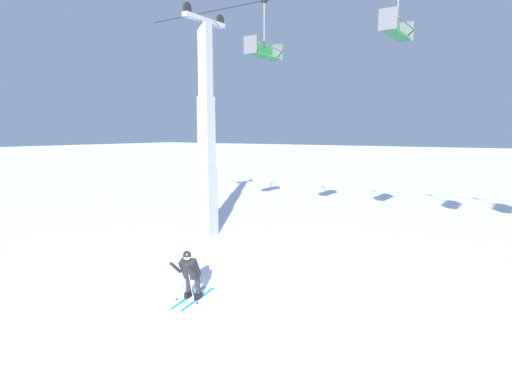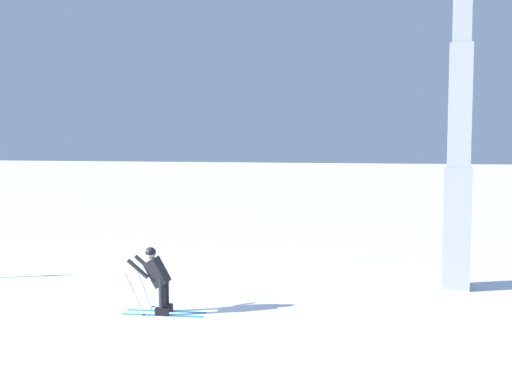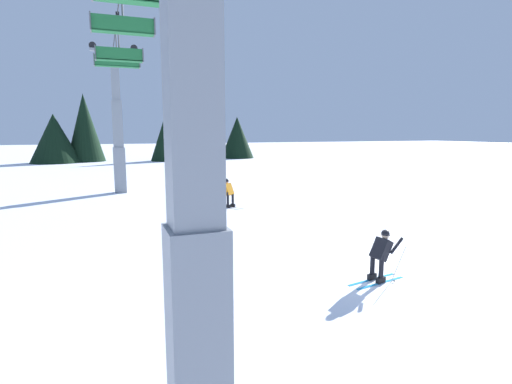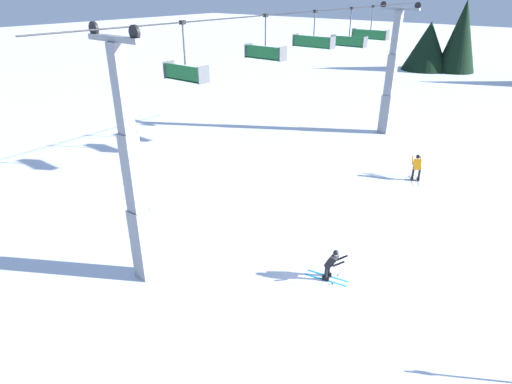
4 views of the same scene
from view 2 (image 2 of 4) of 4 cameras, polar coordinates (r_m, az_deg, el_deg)
ground_plane at (r=12.37m, az=-15.74°, el=-12.36°), size 260.00×260.00×0.00m
skier_carving_main at (r=12.58m, az=-9.75°, el=-8.17°), size 0.84×1.80×1.55m
lift_tower_near at (r=15.24m, az=19.44°, el=6.21°), size 0.66×2.56×9.68m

